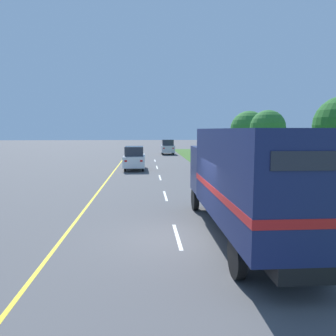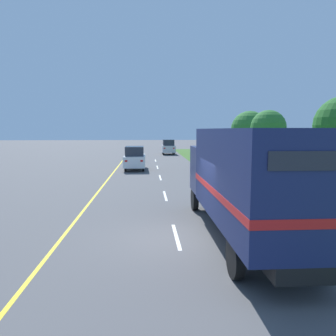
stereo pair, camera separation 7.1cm
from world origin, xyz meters
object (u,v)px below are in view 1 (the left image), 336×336
object	(u,v)px
highway_sign	(272,163)
roadside_tree_far	(249,129)
lead_car_silver_ahead	(168,147)
horse_trailer_truck	(247,178)
lead_car_white	(134,158)
roadside_tree_mid	(268,128)

from	to	relation	value
highway_sign	roadside_tree_far	world-z (taller)	roadside_tree_far
lead_car_silver_ahead	horse_trailer_truck	bearing A→B (deg)	-89.87
lead_car_white	roadside_tree_mid	distance (m)	12.98
lead_car_white	lead_car_silver_ahead	world-z (taller)	lead_car_silver_ahead
lead_car_white	roadside_tree_far	xyz separation A→B (m)	(13.34, 10.32, 2.48)
lead_car_silver_ahead	highway_sign	bearing A→B (deg)	-81.65
lead_car_white	highway_sign	bearing A→B (deg)	-51.79
horse_trailer_truck	roadside_tree_far	size ratio (longest dim) A/B	1.55
lead_car_white	highway_sign	xyz separation A→B (m)	(8.15, -10.35, 0.56)
lead_car_white	roadside_tree_far	bearing A→B (deg)	37.71
horse_trailer_truck	roadside_tree_mid	distance (m)	22.35
lead_car_silver_ahead	roadside_tree_mid	bearing A→B (deg)	-61.25
horse_trailer_truck	lead_car_silver_ahead	distance (m)	36.12
lead_car_silver_ahead	roadside_tree_mid	distance (m)	17.84
roadside_tree_far	lead_car_silver_ahead	bearing A→B (deg)	142.12
lead_car_silver_ahead	roadside_tree_mid	world-z (taller)	roadside_tree_mid
lead_car_silver_ahead	roadside_tree_far	xyz separation A→B (m)	(9.29, -7.23, 2.46)
highway_sign	roadside_tree_far	distance (m)	21.39
horse_trailer_truck	lead_car_silver_ahead	world-z (taller)	horse_trailer_truck
horse_trailer_truck	roadside_tree_far	bearing A→B (deg)	72.32
horse_trailer_truck	highway_sign	world-z (taller)	horse_trailer_truck
roadside_tree_far	lead_car_white	bearing A→B (deg)	-142.29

